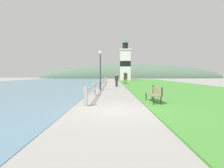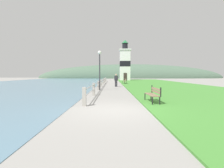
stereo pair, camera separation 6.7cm
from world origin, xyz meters
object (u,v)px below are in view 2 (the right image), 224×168
at_px(person_strolling, 116,80).
at_px(park_bench_near, 153,93).
at_px(lighthouse, 125,63).
at_px(lamp_post, 100,63).
at_px(park_bench_midway, 125,81).

bearing_deg(person_strolling, park_bench_near, -146.61).
bearing_deg(park_bench_near, person_strolling, -83.99).
distance_m(lighthouse, person_strolling, 24.80).
distance_m(person_strolling, lamp_post, 5.57).
height_order(park_bench_midway, lighthouse, lighthouse).
distance_m(park_bench_midway, person_strolling, 7.34).
xyz_separation_m(park_bench_midway, lamp_post, (-3.45, -12.08, 2.20)).
relative_size(park_bench_midway, lamp_post, 0.51).
distance_m(park_bench_midway, lighthouse, 17.73).
distance_m(park_bench_near, person_strolling, 13.00).
relative_size(person_strolling, lamp_post, 0.42).
xyz_separation_m(person_strolling, lamp_post, (-1.77, -4.95, 1.84)).
bearing_deg(park_bench_midway, lamp_post, 70.79).
relative_size(park_bench_midway, person_strolling, 1.22).
relative_size(lighthouse, person_strolling, 6.50).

